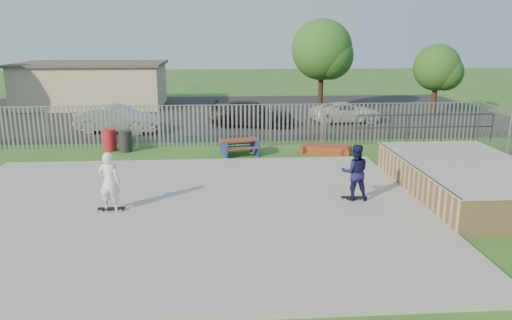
{
  "coord_description": "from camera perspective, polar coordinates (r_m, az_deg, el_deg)",
  "views": [
    {
      "loc": [
        1.26,
        -14.42,
        5.34
      ],
      "look_at": [
        2.44,
        2.0,
        1.1
      ],
      "focal_mm": 35.0,
      "sensor_mm": 36.0,
      "label": 1
    }
  ],
  "objects": [
    {
      "name": "parking_lot",
      "position": [
        33.87,
        -6.24,
        5.31
      ],
      "size": [
        40.0,
        18.0,
        0.02
      ],
      "primitive_type": "cube",
      "color": "black",
      "rests_on": "ground"
    },
    {
      "name": "building",
      "position": [
        38.73,
        -18.14,
        8.21
      ],
      "size": [
        10.4,
        6.4,
        3.2
      ],
      "color": "#C2B495",
      "rests_on": "ground"
    },
    {
      "name": "concrete_slab",
      "position": [
        15.4,
        -8.6,
        -5.72
      ],
      "size": [
        15.0,
        12.0,
        0.15
      ],
      "primitive_type": "cube",
      "color": "gray",
      "rests_on": "ground"
    },
    {
      "name": "car_dark",
      "position": [
        28.93,
        -0.5,
        5.29
      ],
      "size": [
        5.25,
        2.94,
        1.44
      ],
      "primitive_type": "imported",
      "rotation": [
        0.0,
        0.0,
        1.37
      ],
      "color": "black",
      "rests_on": "parking_lot"
    },
    {
      "name": "tree_right",
      "position": [
        34.61,
        19.96,
        9.88
      ],
      "size": [
        2.99,
        2.99,
        4.61
      ],
      "color": "#3B2117",
      "rests_on": "ground"
    },
    {
      "name": "ground",
      "position": [
        15.43,
        -8.59,
        -5.98
      ],
      "size": [
        120.0,
        120.0,
        0.0
      ],
      "primitive_type": "plane",
      "color": "#286121",
      "rests_on": "ground"
    },
    {
      "name": "quarter_pipe",
      "position": [
        18.16,
        23.04,
        -2.01
      ],
      "size": [
        5.5,
        7.05,
        2.19
      ],
      "color": "tan",
      "rests_on": "ground"
    },
    {
      "name": "car_silver",
      "position": [
        28.05,
        -15.52,
        4.52
      ],
      "size": [
        4.68,
        2.34,
        1.47
      ],
      "primitive_type": "imported",
      "rotation": [
        0.0,
        0.0,
        1.39
      ],
      "color": "#B4B4B9",
      "rests_on": "parking_lot"
    },
    {
      "name": "skater_white",
      "position": [
        15.35,
        -16.42,
        -2.4
      ],
      "size": [
        0.72,
        0.53,
        1.8
      ],
      "primitive_type": "imported",
      "rotation": [
        0.0,
        0.0,
        2.98
      ],
      "color": "white",
      "rests_on": "concrete_slab"
    },
    {
      "name": "tree_mid",
      "position": [
        34.18,
        7.53,
        12.39
      ],
      "size": [
        4.03,
        4.03,
        6.21
      ],
      "color": "#392017",
      "rests_on": "ground"
    },
    {
      "name": "funbox",
      "position": [
        22.72,
        7.96,
        1.2
      ],
      "size": [
        2.11,
        1.59,
        0.38
      ],
      "rotation": [
        0.0,
        0.0,
        -0.39
      ],
      "color": "brown",
      "rests_on": "ground"
    },
    {
      "name": "fence",
      "position": [
        19.5,
        -4.79,
        1.53
      ],
      "size": [
        26.04,
        16.02,
        2.0
      ],
      "color": "gray",
      "rests_on": "ground"
    },
    {
      "name": "skater_navy",
      "position": [
        16.03,
        11.26,
        -1.38
      ],
      "size": [
        0.94,
        0.76,
        1.8
      ],
      "primitive_type": "imported",
      "rotation": [
        0.0,
        0.0,
        3.04
      ],
      "color": "#141540",
      "rests_on": "concrete_slab"
    },
    {
      "name": "car_white",
      "position": [
        30.74,
        10.31,
        5.38
      ],
      "size": [
        4.45,
        2.31,
        1.2
      ],
      "primitive_type": "imported",
      "rotation": [
        0.0,
        0.0,
        1.65
      ],
      "color": "silver",
      "rests_on": "parking_lot"
    },
    {
      "name": "trash_bin_red",
      "position": [
        23.97,
        -16.4,
        2.2
      ],
      "size": [
        0.6,
        0.6,
        1.0
      ],
      "primitive_type": "cylinder",
      "color": "maroon",
      "rests_on": "ground"
    },
    {
      "name": "skateboard_a",
      "position": [
        16.28,
        11.11,
        -4.29
      ],
      "size": [
        0.82,
        0.28,
        0.08
      ],
      "rotation": [
        0.0,
        0.0,
        -0.1
      ],
      "color": "black",
      "rests_on": "concrete_slab"
    },
    {
      "name": "trash_bin_grey",
      "position": [
        23.59,
        -14.71,
        2.09
      ],
      "size": [
        0.58,
        0.58,
        0.97
      ],
      "primitive_type": "cylinder",
      "color": "black",
      "rests_on": "ground"
    },
    {
      "name": "picnic_table",
      "position": [
        22.24,
        -1.92,
        1.49
      ],
      "size": [
        1.91,
        1.68,
        0.7
      ],
      "rotation": [
        0.0,
        0.0,
        0.2
      ],
      "color": "brown",
      "rests_on": "ground"
    },
    {
      "name": "skateboard_b",
      "position": [
        15.62,
        -16.19,
        -5.42
      ],
      "size": [
        0.8,
        0.21,
        0.08
      ],
      "rotation": [
        0.0,
        0.0,
        0.01
      ],
      "color": "black",
      "rests_on": "concrete_slab"
    }
  ]
}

